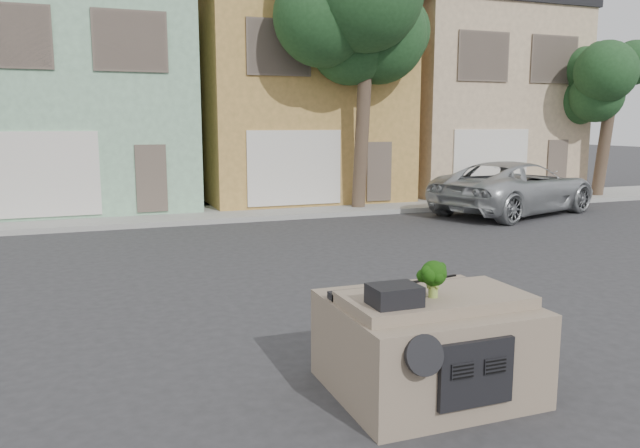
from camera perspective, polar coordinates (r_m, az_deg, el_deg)
ground_plane at (r=9.68m, az=0.57°, el=-8.09°), size 120.00×120.00×0.00m
sidewalk at (r=19.61m, az=-10.54°, el=0.85°), size 40.00×3.00×0.15m
townhouse_mint at (r=23.14m, az=-21.34°, el=10.83°), size 7.20×8.20×7.55m
townhouse_tan at (r=24.27m, az=-3.00°, el=11.34°), size 7.20×8.20×7.55m
townhouse_beige at (r=27.48m, az=12.36°, el=10.89°), size 7.20×8.20×7.55m
silver_pickup at (r=20.97m, az=17.34°, el=0.91°), size 6.62×4.58×1.68m
tree_near at (r=20.26m, az=3.89°, el=13.09°), size 4.40×4.00×8.50m
tree_far at (r=25.99m, az=24.62°, el=8.67°), size 3.20×3.00×6.00m
car_dashboard at (r=6.94m, az=9.69°, el=-10.48°), size 2.00×1.80×1.12m
instrument_hump at (r=6.18m, az=6.81°, el=-6.47°), size 0.48×0.38×0.20m
wiper_arm at (r=7.22m, az=10.22°, el=-4.97°), size 0.69×0.15×0.02m
broccoli at (r=6.48m, az=10.34°, el=-4.93°), size 0.44×0.44×0.39m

